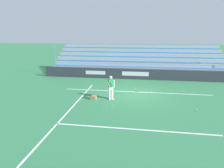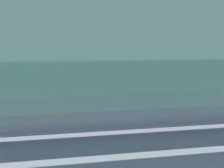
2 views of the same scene
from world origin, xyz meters
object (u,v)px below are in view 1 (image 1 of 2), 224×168
Objects in this scene: tennis_ball_far_right at (152,90)px; tennis_ball_near_player at (196,110)px; tennis_ball_by_box at (112,106)px; tennis_ball_midcourt at (135,88)px; tennis_player at (111,87)px; tennis_ball_on_baseline at (187,104)px; ball_box_cardboard at (94,97)px; tennis_ball_toward_net at (184,91)px; tennis_ball_far_left at (146,94)px; water_bottle at (137,91)px; tennis_ball_stray_back at (172,91)px.

tennis_ball_far_right is 4.43m from tennis_ball_near_player.
tennis_ball_by_box is 5.33m from tennis_ball_near_player.
tennis_ball_far_right is 1.00× the size of tennis_ball_midcourt.
tennis_player reaches higher than tennis_ball_far_right.
tennis_ball_on_baseline is 1.00× the size of tennis_ball_near_player.
tennis_ball_toward_net is (-7.07, -2.93, -0.10)m from ball_box_cardboard.
tennis_ball_by_box is at bearing 50.25° from tennis_ball_far_left.
tennis_ball_midcourt is at bearing -134.49° from ball_box_cardboard.
tennis_ball_near_player is 4.84m from water_bottle.
ball_box_cardboard is 4.17m from tennis_ball_far_left.
tennis_ball_toward_net and tennis_ball_midcourt have the same top height.
water_bottle is at bearing 11.53° from tennis_ball_toward_net.
tennis_ball_far_right is at bearing -148.79° from ball_box_cardboard.
tennis_ball_far_right is 1.30m from water_bottle.
ball_box_cardboard is at bearing 24.15° from tennis_ball_stray_back.
tennis_ball_midcourt is 0.30× the size of water_bottle.
tennis_ball_far_right and tennis_ball_toward_net have the same top height.
tennis_ball_near_player and tennis_ball_midcourt have the same top height.
tennis_ball_on_baseline is 0.30× the size of water_bottle.
tennis_ball_near_player is 3.95m from tennis_ball_toward_net.
water_bottle is (-1.67, -3.34, 0.08)m from tennis_ball_by_box.
ball_box_cardboard is 6.06× the size of tennis_ball_near_player.
tennis_ball_midcourt is at bearing -16.66° from tennis_ball_far_right.
tennis_ball_on_baseline is at bearing 176.81° from tennis_player.
tennis_ball_far_left is 1.00× the size of tennis_ball_stray_back.
tennis_ball_far_left is at bearing 119.42° from tennis_ball_midcourt.
water_bottle reaches higher than tennis_ball_stray_back.
tennis_ball_far_right is at bearing 163.34° from tennis_ball_midcourt.
tennis_ball_far_right is 1.00× the size of tennis_ball_stray_back.
tennis_ball_stray_back is at bearing 11.60° from tennis_ball_toward_net.
tennis_ball_on_baseline is 4.00m from water_bottle.
ball_box_cardboard reaches higher than tennis_ball_near_player.
tennis_ball_toward_net is 0.30× the size of water_bottle.
tennis_ball_midcourt is (3.50, -3.15, 0.00)m from tennis_ball_on_baseline.
tennis_ball_far_left is at bearing -32.05° from tennis_ball_on_baseline.
tennis_ball_by_box is at bearing 53.41° from tennis_ball_far_right.
tennis_ball_stray_back is at bearing -81.72° from tennis_ball_on_baseline.
tennis_ball_by_box is 1.00× the size of tennis_ball_near_player.
tennis_player is 7.80× the size of water_bottle.
tennis_ball_toward_net is 1.00× the size of tennis_ball_midcourt.
water_bottle is (-3.19, -2.14, -0.02)m from ball_box_cardboard.
tennis_ball_on_baseline and tennis_ball_midcourt have the same top height.
tennis_ball_stray_back is at bearing -139.33° from tennis_ball_by_box.
tennis_player is 5.54m from tennis_ball_stray_back.
tennis_player is 25.98× the size of tennis_ball_by_box.
tennis_player is 3.46m from tennis_ball_midcourt.
tennis_ball_toward_net is (-0.96, -0.20, 0.00)m from tennis_ball_stray_back.
tennis_ball_midcourt is at bearing -1.91° from tennis_ball_toward_net.
tennis_ball_far_right is at bearing -56.11° from tennis_ball_near_player.
tennis_ball_far_right is at bearing 5.89° from tennis_ball_toward_net.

